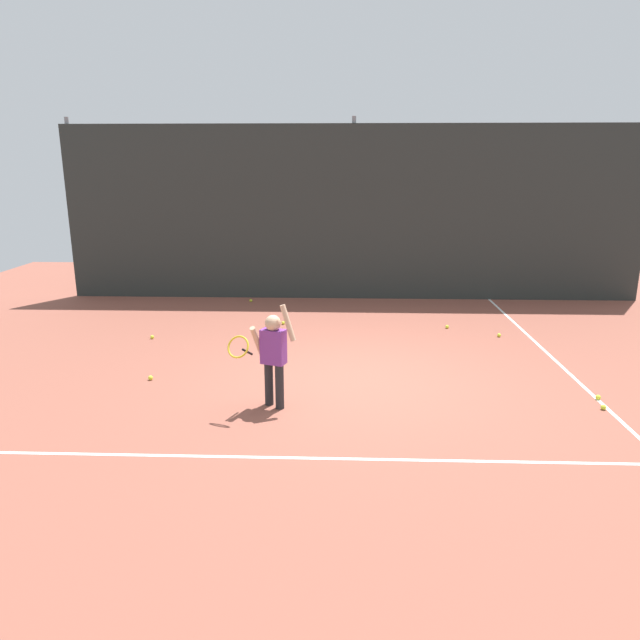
% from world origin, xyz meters
% --- Properties ---
extents(ground_plane, '(20.00, 20.00, 0.00)m').
position_xyz_m(ground_plane, '(0.00, 0.00, 0.00)').
color(ground_plane, brown).
extents(court_line_baseline, '(9.00, 0.05, 0.00)m').
position_xyz_m(court_line_baseline, '(0.00, -2.38, 0.00)').
color(court_line_baseline, white).
rests_on(court_line_baseline, ground).
extents(court_line_sideline, '(0.05, 9.00, 0.00)m').
position_xyz_m(court_line_sideline, '(3.15, 1.00, 0.00)').
color(court_line_sideline, white).
rests_on(court_line_sideline, ground).
extents(back_fence_windscreen, '(12.89, 0.08, 3.84)m').
position_xyz_m(back_fence_windscreen, '(0.00, 5.24, 1.92)').
color(back_fence_windscreen, '#282D2B').
rests_on(back_fence_windscreen, ground).
extents(fence_post_0, '(0.09, 0.09, 3.99)m').
position_xyz_m(fence_post_0, '(-6.30, 5.30, 2.00)').
color(fence_post_0, slate).
rests_on(fence_post_0, ground).
extents(fence_post_1, '(0.09, 0.09, 3.99)m').
position_xyz_m(fence_post_1, '(0.00, 5.30, 2.00)').
color(fence_post_1, slate).
rests_on(fence_post_1, ground).
extents(fence_post_2, '(0.09, 0.09, 3.99)m').
position_xyz_m(fence_post_2, '(6.30, 5.30, 2.00)').
color(fence_post_2, slate).
rests_on(fence_post_2, ground).
extents(tennis_player, '(0.85, 0.57, 1.35)m').
position_xyz_m(tennis_player, '(-1.10, -1.04, 0.73)').
color(tennis_player, '#232326').
rests_on(tennis_player, ground).
extents(tennis_ball_0, '(0.07, 0.07, 0.07)m').
position_xyz_m(tennis_ball_0, '(1.76, 2.73, 0.03)').
color(tennis_ball_0, '#CCE033').
rests_on(tennis_ball_0, ground).
extents(tennis_ball_1, '(0.07, 0.07, 0.07)m').
position_xyz_m(tennis_ball_1, '(3.15, -0.66, 0.03)').
color(tennis_ball_1, '#CCE033').
rests_on(tennis_ball_1, ground).
extents(tennis_ball_2, '(0.07, 0.07, 0.07)m').
position_xyz_m(tennis_ball_2, '(-3.59, 1.85, 0.03)').
color(tennis_ball_2, '#CCE033').
rests_on(tennis_ball_2, ground).
extents(tennis_ball_3, '(0.07, 0.07, 0.07)m').
position_xyz_m(tennis_ball_3, '(-1.35, 2.89, 0.03)').
color(tennis_ball_3, '#CCE033').
rests_on(tennis_ball_3, ground).
extents(tennis_ball_4, '(0.07, 0.07, 0.07)m').
position_xyz_m(tennis_ball_4, '(3.08, -0.99, 0.03)').
color(tennis_ball_4, '#CCE033').
rests_on(tennis_ball_4, ground).
extents(tennis_ball_5, '(0.07, 0.07, 0.07)m').
position_xyz_m(tennis_ball_5, '(-2.27, 4.76, 0.03)').
color(tennis_ball_5, '#CCE033').
rests_on(tennis_ball_5, ground).
extents(tennis_ball_6, '(0.07, 0.07, 0.07)m').
position_xyz_m(tennis_ball_6, '(2.60, 2.20, 0.03)').
color(tennis_ball_6, '#CCE033').
rests_on(tennis_ball_6, ground).
extents(tennis_ball_7, '(0.07, 0.07, 0.07)m').
position_xyz_m(tennis_ball_7, '(-2.97, -0.17, 0.03)').
color(tennis_ball_7, '#CCE033').
rests_on(tennis_ball_7, ground).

